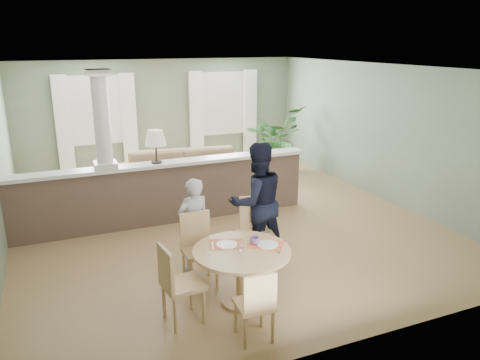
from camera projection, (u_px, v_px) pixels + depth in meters
name	position (u px, v px, depth m)	size (l,w,h in m)	color
ground	(219.00, 218.00, 8.56)	(8.00, 8.00, 0.00)	tan
room_shell	(204.00, 115.00, 8.58)	(7.02, 8.02, 2.71)	gray
pony_wall	(162.00, 185.00, 8.16)	(5.32, 0.38, 2.70)	brown
sofa	(185.00, 173.00, 9.89)	(2.99, 1.17, 0.87)	olive
houseplant	(275.00, 139.00, 11.48)	(1.44, 1.25, 1.60)	#295D25
dining_table	(242.00, 261.00, 5.65)	(1.19, 1.19, 0.81)	tan
chair_far_boy	(198.00, 245.00, 6.20)	(0.43, 0.43, 0.95)	tan
chair_far_man	(256.00, 229.00, 6.61)	(0.54, 0.54, 1.02)	tan
chair_near	(256.00, 303.00, 4.93)	(0.41, 0.41, 0.85)	tan
chair_side	(176.00, 281.00, 5.25)	(0.48, 0.48, 0.96)	tan
child_person	(194.00, 225.00, 6.49)	(0.49, 0.32, 1.34)	#ABABB0
man_person	(257.00, 202.00, 6.75)	(0.86, 0.67, 1.77)	black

